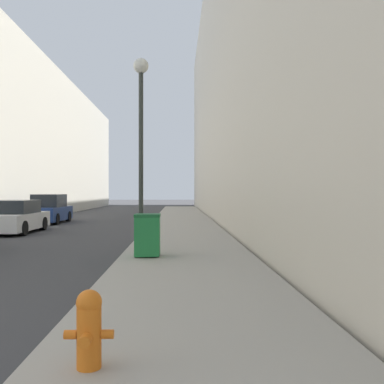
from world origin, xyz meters
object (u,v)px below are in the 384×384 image
Objects in this scene: fire_hydrant at (89,327)px; trash_bin at (148,235)px; parked_sedan_far at (49,210)px; lamppost at (141,124)px; parked_sedan_near at (14,218)px.

fire_hydrant is 7.23m from trash_bin.
fire_hydrant is 0.17× the size of parked_sedan_far.
trash_bin is 0.26× the size of parked_sedan_far.
trash_bin is at bearing -64.32° from parked_sedan_far.
lamppost is (-0.36, 2.12, 3.30)m from trash_bin.
fire_hydrant is at bearing -88.07° from lamppost.
parked_sedan_far reaches higher than parked_sedan_near.
fire_hydrant is 0.17× the size of parked_sedan_near.
parked_sedan_near is 1.02× the size of parked_sedan_far.
fire_hydrant is 0.13× the size of lamppost.
trash_bin reaches higher than fire_hydrant.
parked_sedan_far reaches higher than trash_bin.
lamppost reaches higher than fire_hydrant.
parked_sedan_near reaches higher than trash_bin.
lamppost is at bearing 99.67° from trash_bin.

